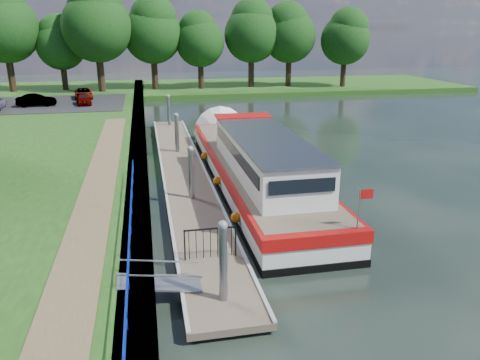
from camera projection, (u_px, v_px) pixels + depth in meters
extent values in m
plane|color=black|center=(221.00, 301.00, 14.62)|extent=(160.00, 160.00, 0.00)
cube|color=#473D2D|center=(138.00, 164.00, 27.98)|extent=(1.10, 90.00, 0.78)
cube|color=#1D4614|center=(245.00, 87.00, 65.25)|extent=(60.00, 18.00, 0.60)
cube|color=brown|center=(95.00, 200.00, 20.98)|extent=(1.60, 40.00, 0.05)
cube|color=black|center=(54.00, 104.00, 47.66)|extent=(14.00, 12.00, 0.06)
cube|color=#0C2DBF|center=(129.00, 227.00, 16.43)|extent=(0.04, 18.00, 0.04)
cube|color=#0C2DBF|center=(130.00, 236.00, 16.54)|extent=(0.03, 18.00, 0.03)
cylinder|color=#0C2DBF|center=(127.00, 318.00, 11.88)|extent=(0.04, 0.04, 0.72)
cylinder|color=#0C2DBF|center=(128.00, 278.00, 13.74)|extent=(0.04, 0.04, 0.72)
cylinder|color=#0C2DBF|center=(130.00, 249.00, 15.61)|extent=(0.04, 0.04, 0.72)
cylinder|color=#0C2DBF|center=(131.00, 225.00, 17.47)|extent=(0.04, 0.04, 0.72)
cylinder|color=#0C2DBF|center=(131.00, 206.00, 19.33)|extent=(0.04, 0.04, 0.72)
cylinder|color=#0C2DBF|center=(132.00, 190.00, 21.19)|extent=(0.04, 0.04, 0.72)
cylinder|color=#0C2DBF|center=(133.00, 177.00, 23.06)|extent=(0.04, 0.04, 0.72)
cylinder|color=#0C2DBF|center=(133.00, 166.00, 24.92)|extent=(0.04, 0.04, 0.72)
cube|color=brown|center=(184.00, 173.00, 26.64)|extent=(2.50, 30.00, 0.24)
cube|color=#9EA0A3|center=(216.00, 284.00, 15.54)|extent=(2.30, 5.00, 0.30)
cube|color=#9EA0A3|center=(191.00, 201.00, 22.99)|extent=(2.30, 5.00, 0.30)
cube|color=#9EA0A3|center=(178.00, 159.00, 30.44)|extent=(2.30, 5.00, 0.30)
cube|color=#9EA0A3|center=(171.00, 133.00, 37.89)|extent=(2.30, 5.00, 0.30)
cube|color=#9EA0A3|center=(204.00, 169.00, 26.82)|extent=(0.12, 30.00, 0.06)
cube|color=#9EA0A3|center=(163.00, 172.00, 26.37)|extent=(0.12, 30.00, 0.06)
cylinder|color=gray|center=(223.00, 278.00, 13.81)|extent=(0.26, 0.26, 3.40)
sphere|color=gray|center=(223.00, 225.00, 13.29)|extent=(0.30, 0.30, 0.30)
cylinder|color=gray|center=(192.00, 184.00, 22.20)|extent=(0.26, 0.26, 3.40)
sphere|color=gray|center=(190.00, 149.00, 21.67)|extent=(0.30, 0.30, 0.30)
cylinder|color=gray|center=(177.00, 141.00, 30.58)|extent=(0.26, 0.26, 3.40)
sphere|color=gray|center=(176.00, 115.00, 30.05)|extent=(0.30, 0.30, 0.30)
cylinder|color=gray|center=(169.00, 117.00, 38.96)|extent=(0.26, 0.26, 3.40)
sphere|color=gray|center=(168.00, 96.00, 38.43)|extent=(0.30, 0.30, 0.30)
cube|color=#A5A8AD|center=(159.00, 283.00, 14.55)|extent=(2.58, 1.00, 0.43)
cube|color=#A5A8AD|center=(159.00, 276.00, 13.94)|extent=(2.58, 0.04, 0.41)
cube|color=#A5A8AD|center=(158.00, 261.00, 14.84)|extent=(2.58, 0.04, 0.41)
cube|color=black|center=(185.00, 245.00, 16.19)|extent=(0.05, 0.05, 1.15)
cube|color=black|center=(236.00, 241.00, 16.54)|extent=(0.05, 0.05, 1.15)
cube|color=black|center=(210.00, 229.00, 16.20)|extent=(1.85, 0.05, 0.05)
cube|color=black|center=(189.00, 245.00, 16.22)|extent=(0.02, 0.02, 1.10)
cube|color=black|center=(196.00, 244.00, 16.27)|extent=(0.02, 0.02, 1.10)
cube|color=black|center=(203.00, 244.00, 16.32)|extent=(0.02, 0.02, 1.10)
cube|color=black|center=(210.00, 243.00, 16.37)|extent=(0.02, 0.02, 1.10)
cube|color=black|center=(217.00, 242.00, 16.41)|extent=(0.02, 0.02, 1.10)
cube|color=black|center=(224.00, 242.00, 16.46)|extent=(0.02, 0.02, 1.10)
cube|color=black|center=(231.00, 241.00, 16.51)|extent=(0.02, 0.02, 1.10)
cube|color=black|center=(253.00, 184.00, 25.63)|extent=(4.00, 20.00, 0.55)
cube|color=silver|center=(253.00, 173.00, 25.44)|extent=(3.96, 19.90, 0.65)
cube|color=#A70C0B|center=(253.00, 163.00, 25.27)|extent=(4.04, 20.00, 0.48)
cube|color=brown|center=(253.00, 159.00, 25.19)|extent=(3.68, 19.20, 0.04)
cone|color=silver|center=(222.00, 134.00, 35.15)|extent=(4.00, 1.50, 4.00)
cube|color=silver|center=(265.00, 155.00, 22.59)|extent=(3.00, 11.00, 1.75)
cube|color=gray|center=(265.00, 136.00, 22.31)|extent=(3.10, 11.20, 0.10)
cube|color=black|center=(234.00, 152.00, 22.22)|extent=(0.04, 10.00, 0.55)
cube|color=black|center=(295.00, 148.00, 22.80)|extent=(0.04, 10.00, 0.55)
cube|color=black|center=(242.00, 127.00, 27.68)|extent=(2.60, 0.04, 0.55)
cube|color=black|center=(302.00, 186.00, 17.34)|extent=(2.60, 0.04, 0.55)
cube|color=#A70C0B|center=(243.00, 116.00, 27.12)|extent=(3.20, 1.60, 0.06)
cylinder|color=gray|center=(359.00, 209.00, 16.22)|extent=(0.05, 0.05, 1.50)
cube|color=#A70C0B|center=(367.00, 194.00, 16.10)|extent=(0.50, 0.02, 0.35)
sphere|color=#CD670B|center=(236.00, 217.00, 19.44)|extent=(0.44, 0.44, 0.44)
sphere|color=#CD670B|center=(217.00, 181.00, 24.09)|extent=(0.44, 0.44, 0.44)
sphere|color=#CD670B|center=(205.00, 156.00, 28.75)|extent=(0.44, 0.44, 0.44)
imported|color=#594C47|center=(261.00, 182.00, 18.66)|extent=(0.60, 0.73, 1.72)
cylinder|color=#332316|center=(11.00, 75.00, 56.42)|extent=(0.83, 0.83, 4.21)
sphere|color=black|center=(4.00, 29.00, 54.75)|extent=(7.95, 7.95, 7.95)
sphere|color=black|center=(0.00, 11.00, 54.19)|extent=(6.31, 6.31, 6.31)
cylinder|color=#332316|center=(65.00, 79.00, 58.21)|extent=(0.70, 0.70, 3.10)
sphere|color=black|center=(61.00, 46.00, 56.98)|extent=(5.85, 5.85, 5.85)
sphere|color=black|center=(58.00, 33.00, 56.65)|extent=(4.65, 4.65, 4.65)
cylinder|color=#332316|center=(101.00, 75.00, 56.57)|extent=(0.84, 0.84, 4.29)
sphere|color=black|center=(97.00, 27.00, 54.87)|extent=(8.10, 8.10, 8.10)
sphere|color=black|center=(95.00, 9.00, 54.39)|extent=(6.44, 6.44, 6.44)
cylinder|color=#332316|center=(155.00, 74.00, 59.74)|extent=(0.79, 0.79, 3.83)
sphere|color=black|center=(153.00, 34.00, 58.22)|extent=(7.24, 7.24, 7.24)
sphere|color=black|center=(153.00, 19.00, 57.48)|extent=(5.75, 5.75, 5.75)
cylinder|color=#332316|center=(201.00, 76.00, 60.70)|extent=(0.72, 0.72, 3.26)
sphere|color=black|center=(200.00, 42.00, 59.41)|extent=(6.16, 6.16, 6.16)
sphere|color=black|center=(198.00, 30.00, 59.13)|extent=(4.89, 4.89, 4.89)
cylinder|color=#332316|center=(251.00, 73.00, 62.19)|extent=(0.78, 0.78, 3.77)
sphere|color=black|center=(251.00, 35.00, 60.69)|extent=(7.13, 7.13, 7.13)
sphere|color=black|center=(252.00, 20.00, 60.39)|extent=(5.66, 5.66, 5.66)
cylinder|color=#332316|center=(288.00, 72.00, 63.21)|extent=(0.77, 0.77, 3.65)
sphere|color=black|center=(289.00, 36.00, 61.76)|extent=(6.89, 6.89, 6.89)
sphere|color=black|center=(287.00, 23.00, 61.17)|extent=(5.47, 5.47, 5.47)
cylinder|color=#332316|center=(343.00, 74.00, 62.85)|extent=(0.74, 0.74, 3.41)
sphere|color=black|center=(345.00, 40.00, 61.51)|extent=(6.43, 6.43, 6.43)
sphere|color=black|center=(349.00, 27.00, 60.85)|extent=(5.11, 5.11, 5.11)
imported|color=#999999|center=(83.00, 99.00, 46.78)|extent=(1.88, 3.51, 1.14)
imported|color=#999999|center=(36.00, 100.00, 45.67)|extent=(3.72, 1.54, 1.20)
imported|color=#999999|center=(84.00, 93.00, 50.72)|extent=(2.34, 4.17, 1.10)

